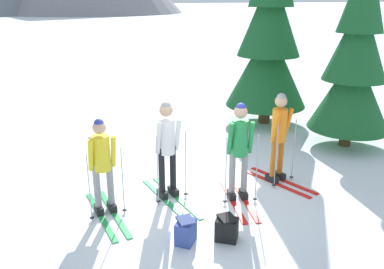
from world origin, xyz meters
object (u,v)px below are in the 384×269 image
pine_tree_near (355,60)px  skier_in_orange (279,134)px  skier_in_green (239,148)px  skier_in_yellow (102,162)px  skier_in_white (167,146)px  pine_tree_mid (269,35)px  backpack_on_snow_front (227,229)px  backpack_on_snow_beside (186,231)px

pine_tree_near → skier_in_orange: bearing=-156.3°
skier_in_green → pine_tree_near: pine_tree_near is taller
skier_in_yellow → skier_in_green: (2.28, -0.36, 0.07)m
skier_in_yellow → skier_in_white: 1.15m
pine_tree_mid → backpack_on_snow_front: 6.48m
skier_in_orange → pine_tree_mid: (1.75, 3.48, 1.47)m
skier_in_white → backpack_on_snow_beside: 1.65m
skier_in_yellow → backpack_on_snow_beside: 1.77m
pine_tree_mid → backpack_on_snow_beside: (-4.09, -4.81, -2.25)m
skier_in_white → pine_tree_near: pine_tree_near is taller
skier_in_orange → pine_tree_mid: 4.16m
pine_tree_mid → backpack_on_snow_front: size_ratio=13.33×
skier_in_yellow → skier_in_green: size_ratio=0.98×
backpack_on_snow_front → backpack_on_snow_beside: 0.61m
pine_tree_near → backpack_on_snow_front: pine_tree_near is taller
backpack_on_snow_front → skier_in_white: bearing=104.3°
skier_in_yellow → pine_tree_mid: size_ratio=0.32×
pine_tree_near → backpack_on_snow_beside: bearing=-153.5°
skier_in_yellow → skier_in_white: size_ratio=0.95×
skier_in_white → skier_in_orange: (2.16, -0.11, -0.00)m
pine_tree_mid → skier_in_white: bearing=-139.3°
skier_in_green → skier_in_orange: size_ratio=1.00×
skier_in_yellow → skier_in_white: skier_in_white is taller
backpack_on_snow_front → pine_tree_near: bearing=31.0°
pine_tree_near → backpack_on_snow_beside: size_ratio=11.24×
skier_in_orange → pine_tree_mid: bearing=63.3°
skier_in_green → backpack_on_snow_beside: size_ratio=4.40×
pine_tree_near → backpack_on_snow_beside: pine_tree_near is taller
backpack_on_snow_front → skier_in_green: bearing=56.3°
backpack_on_snow_beside → skier_in_green: bearing=35.5°
pine_tree_near → skier_in_white: bearing=-167.7°
skier_in_white → backpack_on_snow_beside: bearing=-97.1°
skier_in_yellow → skier_in_white: bearing=7.3°
pine_tree_near → backpack_on_snow_front: (-4.39, -2.64, -1.87)m
backpack_on_snow_front → backpack_on_snow_beside: size_ratio=1.00×
backpack_on_snow_front → skier_in_yellow: bearing=137.0°
skier_in_green → skier_in_orange: 1.10m
skier_in_green → backpack_on_snow_front: 1.53m
skier_in_yellow → pine_tree_mid: pine_tree_mid is taller
backpack_on_snow_beside → skier_in_orange: bearing=29.6°
backpack_on_snow_beside → skier_in_white: bearing=82.9°
skier_in_yellow → backpack_on_snow_beside: size_ratio=4.32×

